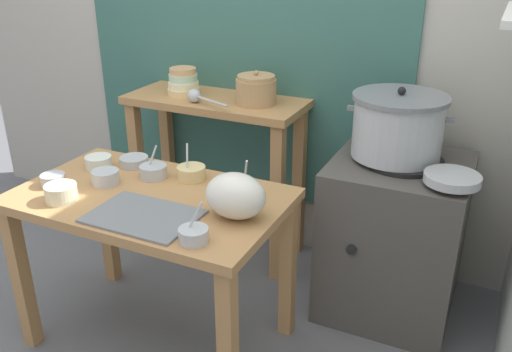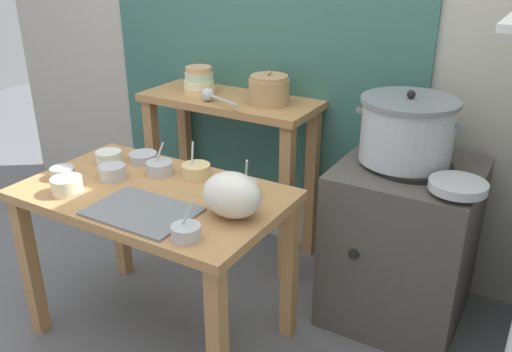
# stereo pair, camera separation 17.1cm
# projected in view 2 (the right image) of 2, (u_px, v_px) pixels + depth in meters

# --- Properties ---
(ground_plane) EXTENTS (9.00, 9.00, 0.00)m
(ground_plane) POSITION_uv_depth(u_px,v_px,m) (168.00, 335.00, 2.49)
(ground_plane) COLOR slate
(wall_back) EXTENTS (4.40, 0.12, 2.60)m
(wall_back) POSITION_uv_depth(u_px,v_px,m) (299.00, 16.00, 2.79)
(wall_back) COLOR #B2ADA3
(wall_back) RESTS_ON ground
(prep_table) EXTENTS (1.10, 0.66, 0.72)m
(prep_table) POSITION_uv_depth(u_px,v_px,m) (155.00, 214.00, 2.27)
(prep_table) COLOR #B27F4C
(prep_table) RESTS_ON ground
(back_shelf_table) EXTENTS (0.96, 0.40, 0.90)m
(back_shelf_table) POSITION_uv_depth(u_px,v_px,m) (230.00, 137.00, 2.95)
(back_shelf_table) COLOR #B27F4C
(back_shelf_table) RESTS_ON ground
(stove_block) EXTENTS (0.60, 0.61, 0.78)m
(stove_block) POSITION_uv_depth(u_px,v_px,m) (401.00, 243.00, 2.50)
(stove_block) COLOR #4C4742
(stove_block) RESTS_ON ground
(steamer_pot) EXTENTS (0.46, 0.41, 0.31)m
(steamer_pot) POSITION_uv_depth(u_px,v_px,m) (407.00, 130.00, 2.31)
(steamer_pot) COLOR #B7BABF
(steamer_pot) RESTS_ON stove_block
(clay_pot) EXTENTS (0.21, 0.21, 0.17)m
(clay_pot) POSITION_uv_depth(u_px,v_px,m) (269.00, 90.00, 2.72)
(clay_pot) COLOR tan
(clay_pot) RESTS_ON back_shelf_table
(bowl_stack_enamel) EXTENTS (0.17, 0.17, 0.14)m
(bowl_stack_enamel) POSITION_uv_depth(u_px,v_px,m) (199.00, 81.00, 2.91)
(bowl_stack_enamel) COLOR #E5C684
(bowl_stack_enamel) RESTS_ON back_shelf_table
(ladle) EXTENTS (0.28, 0.14, 0.07)m
(ladle) POSITION_uv_depth(u_px,v_px,m) (209.00, 95.00, 2.77)
(ladle) COLOR #B7BABF
(ladle) RESTS_ON back_shelf_table
(serving_tray) EXTENTS (0.40, 0.28, 0.01)m
(serving_tray) POSITION_uv_depth(u_px,v_px,m) (142.00, 211.00, 2.05)
(serving_tray) COLOR slate
(serving_tray) RESTS_ON prep_table
(plastic_bag) EXTENTS (0.23, 0.18, 0.17)m
(plastic_bag) POSITION_uv_depth(u_px,v_px,m) (231.00, 195.00, 1.99)
(plastic_bag) COLOR silver
(plastic_bag) RESTS_ON prep_table
(wide_pan) EXTENTS (0.22, 0.22, 0.04)m
(wide_pan) POSITION_uv_depth(u_px,v_px,m) (458.00, 186.00, 2.09)
(wide_pan) COLOR #B7BABF
(wide_pan) RESTS_ON stove_block
(prep_bowl_0) EXTENTS (0.12, 0.12, 0.06)m
(prep_bowl_0) POSITION_uv_depth(u_px,v_px,m) (112.00, 171.00, 2.33)
(prep_bowl_0) COLOR #B7BABF
(prep_bowl_0) RESTS_ON prep_table
(prep_bowl_1) EXTENTS (0.12, 0.12, 0.14)m
(prep_bowl_1) POSITION_uv_depth(u_px,v_px,m) (159.00, 167.00, 2.38)
(prep_bowl_1) COLOR #B7BABF
(prep_bowl_1) RESTS_ON prep_table
(prep_bowl_2) EXTENTS (0.12, 0.12, 0.16)m
(prep_bowl_2) POSITION_uv_depth(u_px,v_px,m) (243.00, 187.00, 2.19)
(prep_bowl_2) COLOR #B7BABF
(prep_bowl_2) RESTS_ON prep_table
(prep_bowl_3) EXTENTS (0.13, 0.13, 0.07)m
(prep_bowl_3) POSITION_uv_depth(u_px,v_px,m) (67.00, 185.00, 2.19)
(prep_bowl_3) COLOR beige
(prep_bowl_3) RESTS_ON prep_table
(prep_bowl_4) EXTENTS (0.12, 0.12, 0.05)m
(prep_bowl_4) POSITION_uv_depth(u_px,v_px,m) (109.00, 157.00, 2.49)
(prep_bowl_4) COLOR silver
(prep_bowl_4) RESTS_ON prep_table
(prep_bowl_5) EXTENTS (0.10, 0.10, 0.05)m
(prep_bowl_5) POSITION_uv_depth(u_px,v_px,m) (62.00, 172.00, 2.33)
(prep_bowl_5) COLOR #B7BABF
(prep_bowl_5) RESTS_ON prep_table
(prep_bowl_6) EXTENTS (0.10, 0.10, 0.14)m
(prep_bowl_6) POSITION_uv_depth(u_px,v_px,m) (186.00, 231.00, 1.86)
(prep_bowl_6) COLOR #B7BABF
(prep_bowl_6) RESTS_ON prep_table
(prep_bowl_7) EXTENTS (0.12, 0.12, 0.15)m
(prep_bowl_7) POSITION_uv_depth(u_px,v_px,m) (196.00, 170.00, 2.35)
(prep_bowl_7) COLOR #E5C684
(prep_bowl_7) RESTS_ON prep_table
(prep_bowl_8) EXTENTS (0.13, 0.13, 0.04)m
(prep_bowl_8) POSITION_uv_depth(u_px,v_px,m) (143.00, 157.00, 2.51)
(prep_bowl_8) COLOR #B7BABF
(prep_bowl_8) RESTS_ON prep_table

